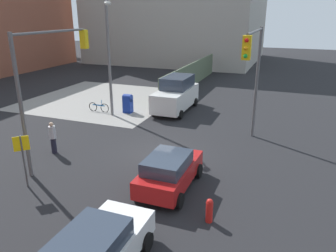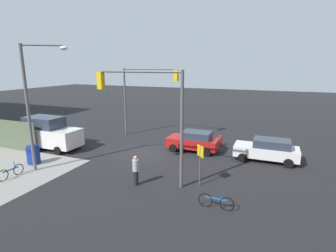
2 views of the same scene
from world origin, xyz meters
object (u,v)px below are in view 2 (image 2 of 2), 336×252
van_white_delivery (48,133)px  bicycle_at_crosswalk (216,202)px  pedestrian_crossing (136,170)px  sedan_white (267,150)px  traffic_signal_nw_corner (147,104)px  fire_hydrant (220,140)px  traffic_signal_se_corner (145,88)px  street_lamp_corner (33,99)px  sedan_red (194,141)px  bicycle_leaning_on_fence (11,172)px  mailbox_blue (33,154)px

van_white_delivery → bicycle_at_crosswalk: van_white_delivery is taller
pedestrian_crossing → sedan_white: bearing=-25.5°
sedan_white → traffic_signal_nw_corner: bearing=44.7°
fire_hydrant → van_white_delivery: bearing=24.6°
fire_hydrant → van_white_delivery: van_white_delivery is taller
bicycle_at_crosswalk → traffic_signal_se_corner: bearing=-49.0°
street_lamp_corner → traffic_signal_nw_corner: bearing=-171.5°
sedan_red → bicycle_at_crosswalk: (-3.51, 7.99, -0.50)m
traffic_signal_se_corner → fire_hydrant: size_ratio=6.91×
traffic_signal_nw_corner → bicycle_leaning_on_fence: bearing=18.6°
street_lamp_corner → mailbox_blue: size_ratio=5.59×
fire_hydrant → sedan_white: sedan_white is taller
traffic_signal_se_corner → bicycle_leaning_on_fence: traffic_signal_se_corner is taller
mailbox_blue → bicycle_at_crosswalk: bearing=175.6°
sedan_red → bicycle_leaning_on_fence: size_ratio=2.29×
street_lamp_corner → sedan_white: size_ratio=1.82×
fire_hydrant → sedan_red: (1.71, 2.21, 0.36)m
sedan_white → bicycle_at_crosswalk: 8.09m
traffic_signal_nw_corner → traffic_signal_se_corner: same height
mailbox_blue → pedestrian_crossing: size_ratio=0.81×
sedan_red → bicycle_at_crosswalk: sedan_red is taller
street_lamp_corner → mailbox_blue: (1.31, -0.59, -3.94)m
sedan_red → sedan_white: size_ratio=0.91×
pedestrian_crossing → bicycle_at_crosswalk: pedestrian_crossing is taller
bicycle_leaning_on_fence → bicycle_at_crosswalk: (-12.40, -1.20, 0.00)m
traffic_signal_nw_corner → sedan_white: size_ratio=1.48×
traffic_signal_nw_corner → pedestrian_crossing: (0.43, 0.70, -3.71)m
traffic_signal_se_corner → pedestrian_crossing: (-4.34, 9.70, -3.72)m
mailbox_blue → fire_hydrant: size_ratio=1.52×
traffic_signal_nw_corner → bicycle_at_crosswalk: size_ratio=3.71×
street_lamp_corner → sedan_white: (-13.70, -7.41, -3.86)m
traffic_signal_nw_corner → sedan_white: bearing=-135.3°
van_white_delivery → bicycle_leaning_on_fence: (-2.50, 5.40, -0.93)m
bicycle_leaning_on_fence → pedestrian_crossing: bearing=-165.3°
bicycle_at_crosswalk → traffic_signal_nw_corner: bearing=-18.9°
fire_hydrant → bicycle_at_crosswalk: size_ratio=0.54×
sedan_white → bicycle_leaning_on_fence: bearing=32.0°
mailbox_blue → traffic_signal_se_corner: bearing=-112.1°
traffic_signal_nw_corner → sedan_red: size_ratio=1.62×
pedestrian_crossing → traffic_signal_se_corner: bearing=42.7°
sedan_red → sedan_white: same height
traffic_signal_nw_corner → sedan_white: traffic_signal_nw_corner is taller
van_white_delivery → bicycle_at_crosswalk: 15.51m
sedan_red → sedan_white: 5.52m
traffic_signal_nw_corner → pedestrian_crossing: traffic_signal_nw_corner is taller
street_lamp_corner → van_white_delivery: bearing=-49.8°
mailbox_blue → traffic_signal_nw_corner: bearing=-176.7°
traffic_signal_se_corner → fire_hydrant: (-7.34, 0.30, -4.16)m
traffic_signal_se_corner → fire_hydrant: 8.44m
traffic_signal_nw_corner → street_lamp_corner: size_ratio=0.81×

